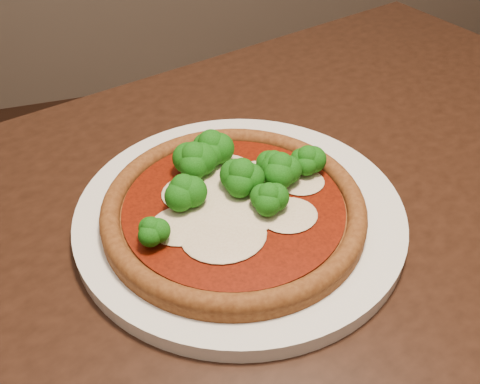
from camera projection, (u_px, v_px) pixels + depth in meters
name	position (u px, v px, depth m)	size (l,w,h in m)	color
dining_table	(315.00, 312.00, 0.60)	(1.37, 1.18, 0.75)	black
plate	(240.00, 214.00, 0.57)	(0.35, 0.35, 0.02)	white
pizza	(234.00, 199.00, 0.55)	(0.27, 0.27, 0.06)	brown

